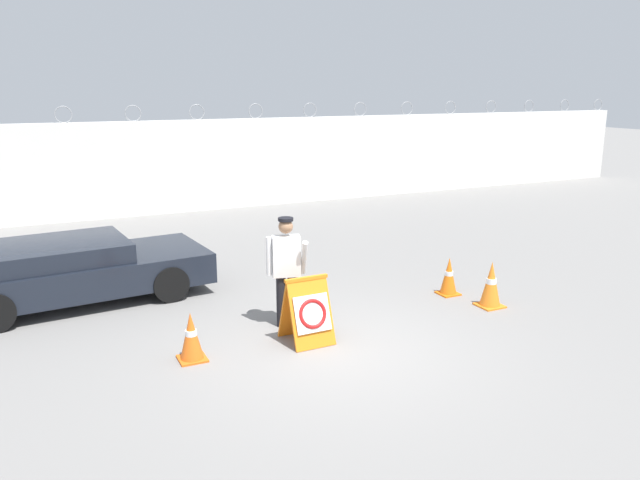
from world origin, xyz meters
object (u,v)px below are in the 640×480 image
Objects in this scene: traffic_cone_mid at (449,276)px; traffic_cone_far at (491,285)px; barricade_sign at (308,310)px; parked_car_front_coupe at (74,270)px; traffic_cone_near at (191,337)px; security_guard at (286,266)px.

traffic_cone_far is at bearing -72.64° from traffic_cone_mid.
traffic_cone_mid is 0.89m from traffic_cone_far.
traffic_cone_far is at bearing -0.86° from barricade_sign.
traffic_cone_mid is at bearing 13.72° from barricade_sign.
traffic_cone_mid is 6.76m from parked_car_front_coupe.
traffic_cone_near is 5.25m from traffic_cone_far.
security_guard is 3.35m from traffic_cone_mid.
traffic_cone_mid is at bearing 17.69° from security_guard.
traffic_cone_far is at bearing -33.09° from parked_car_front_coupe.
traffic_cone_near is 0.15× the size of parked_car_front_coupe.
traffic_cone_near is 0.87× the size of traffic_cone_far.
parked_car_front_coupe reaches higher than traffic_cone_mid.
barricade_sign reaches higher than traffic_cone_far.
traffic_cone_mid is at bearing 8.83° from traffic_cone_near.
traffic_cone_far is (0.26, -0.84, 0.05)m from traffic_cone_mid.
traffic_cone_mid is at bearing 107.36° from traffic_cone_far.
security_guard reaches higher than barricade_sign.
parked_car_front_coupe is at bearing 152.18° from security_guard.
security_guard reaches higher than traffic_cone_near.
barricade_sign is 4.59m from parked_car_front_coupe.
traffic_cone_far reaches higher than traffic_cone_mid.
traffic_cone_far is at bearing -0.77° from traffic_cone_near.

